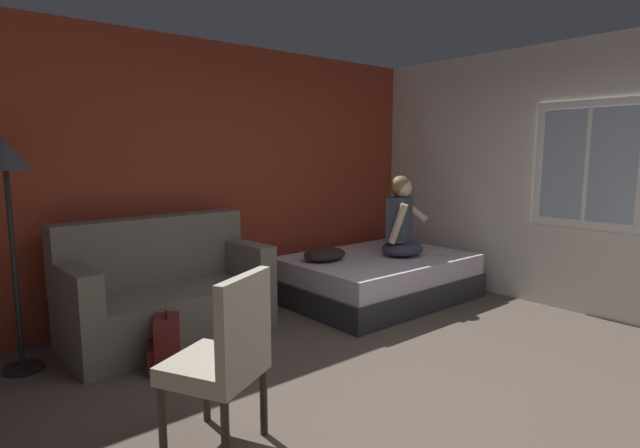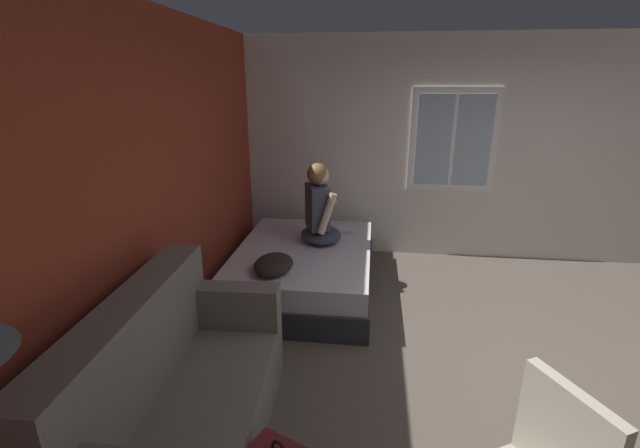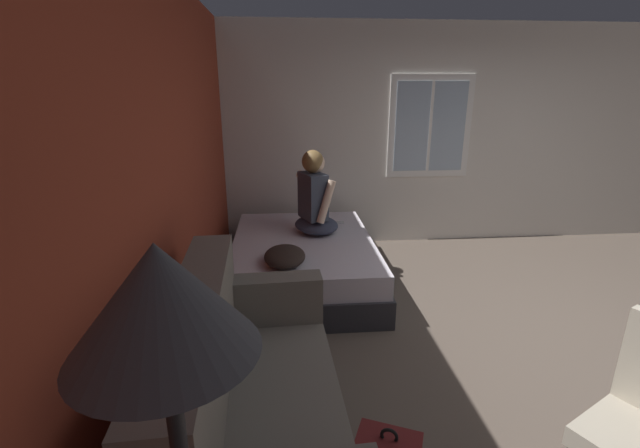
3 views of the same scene
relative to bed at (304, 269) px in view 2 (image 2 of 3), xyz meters
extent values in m
plane|color=brown|center=(-1.43, -2.04, -0.24)|extent=(40.00, 40.00, 0.00)
cube|color=#993823|center=(-1.43, 0.98, 1.11)|extent=(10.25, 0.16, 2.70)
cube|color=silver|center=(1.27, -2.04, 1.11)|extent=(0.16, 7.28, 2.70)
cube|color=white|center=(1.18, -1.64, 1.25)|extent=(0.02, 1.04, 1.24)
cube|color=#9EB2C6|center=(1.16, -1.64, 1.25)|extent=(0.01, 0.88, 1.08)
cube|color=white|center=(1.16, -1.64, 1.25)|extent=(0.01, 0.04, 1.08)
cube|color=#2D2D33|center=(0.00, 0.00, -0.11)|extent=(2.00, 1.44, 0.26)
cube|color=silver|center=(0.00, 0.00, 0.13)|extent=(1.94, 1.40, 0.22)
cube|color=slate|center=(-2.25, 0.31, -0.02)|extent=(1.74, 0.88, 0.44)
cube|color=slate|center=(-2.26, 0.61, 0.50)|extent=(1.71, 0.32, 0.60)
cube|color=slate|center=(-1.49, 0.34, 0.36)|extent=(0.22, 0.81, 0.32)
cube|color=#B2A893|center=(-2.63, -1.55, 0.50)|extent=(0.44, 0.27, 0.48)
ellipsoid|color=#383D51|center=(0.22, -0.16, 0.32)|extent=(0.65, 0.60, 0.16)
cube|color=#3F4756|center=(0.21, -0.12, 0.64)|extent=(0.38, 0.31, 0.48)
cylinder|color=beige|center=(0.04, -0.24, 0.62)|extent=(0.15, 0.23, 0.44)
cylinder|color=beige|center=(0.40, -0.13, 0.74)|extent=(0.22, 0.38, 0.29)
sphere|color=beige|center=(0.22, -0.14, 0.99)|extent=(0.21, 0.21, 0.21)
ellipsoid|color=olive|center=(0.21, -0.12, 1.00)|extent=(0.29, 0.29, 0.23)
torus|color=black|center=(-2.53, -0.28, 0.18)|extent=(0.05, 0.09, 0.09)
ellipsoid|color=#2D231E|center=(-0.61, 0.19, 0.31)|extent=(0.49, 0.37, 0.14)
cube|color=#B7B7BC|center=(0.53, -0.42, 0.25)|extent=(0.07, 0.14, 0.01)
camera|label=1|loc=(-3.92, -3.70, 1.36)|focal=28.00mm
camera|label=2|loc=(-4.17, -0.69, 1.93)|focal=24.00mm
camera|label=3|loc=(-4.08, 0.18, 1.72)|focal=24.00mm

